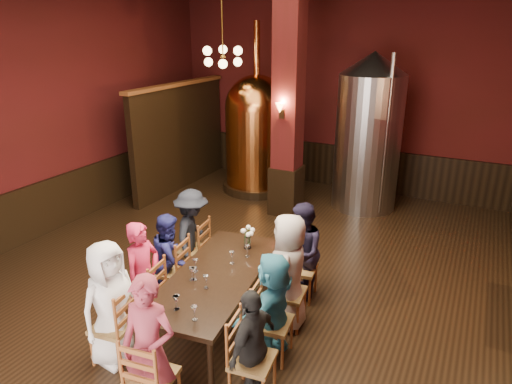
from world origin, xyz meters
The scene contains 38 objects.
room centered at (0.00, 0.00, 2.25)m, with size 10.00×10.02×4.50m.
wainscot_back centered at (0.00, 4.96, 0.50)m, with size 7.90×0.08×1.00m, color black.
wainscot_left centered at (-3.96, 0.00, 0.50)m, with size 0.08×9.90×1.00m, color black.
column centered at (-0.30, 2.80, 2.25)m, with size 0.58×0.58×4.50m, color #4C1012.
partition centered at (-3.20, 3.20, 1.20)m, with size 0.22×3.50×2.40m, color black.
pendant_cluster centered at (-1.80, 2.90, 3.10)m, with size 0.90×0.90×1.70m, color #A57226, non-canonical shape.
sconce_column centered at (-0.30, 2.50, 2.20)m, with size 0.20×0.20×0.36m, color black, non-canonical shape.
dining_table centered at (0.41, -1.12, 0.69)m, with size 1.29×2.51×0.75m.
chair_0 centered at (-0.31, -2.22, 0.46)m, with size 0.46×0.46×0.92m, color brown, non-canonical shape.
person_0 centered at (-0.31, -2.22, 0.75)m, with size 0.74×0.48×1.51m, color white.
chair_1 centered at (-0.39, -1.55, 0.46)m, with size 0.46×0.46×0.92m, color brown, non-canonical shape.
person_1 centered at (-0.39, -1.55, 0.73)m, with size 0.53×0.35×1.46m, color #D1234D.
chair_2 centered at (-0.47, -0.90, 0.46)m, with size 0.46×0.46×0.92m, color brown, non-canonical shape.
person_2 centered at (-0.47, -0.90, 0.65)m, with size 0.64×0.31×1.31m, color navy.
chair_3 centered at (-0.55, -0.23, 0.46)m, with size 0.46×0.46×0.92m, color brown, non-canonical shape.
person_3 centered at (-0.55, -0.23, 0.71)m, with size 0.92×0.53×1.43m, color black.
chair_4 centered at (1.38, -2.01, 0.46)m, with size 0.46×0.46×0.92m, color brown, non-canonical shape.
person_4 centered at (1.38, -2.01, 0.64)m, with size 0.75×0.31×1.28m, color black.
chair_5 centered at (1.30, -1.34, 0.46)m, with size 0.46×0.46×0.92m, color brown, non-canonical shape.
person_5 centered at (1.30, -1.34, 0.67)m, with size 1.24×0.40×1.34m, color teal.
chair_6 centered at (1.22, -0.69, 0.46)m, with size 0.46×0.46×0.92m, color brown, non-canonical shape.
person_6 centered at (1.22, -0.69, 0.77)m, with size 0.75×0.49×1.54m, color #B8A9A2.
chair_7 centered at (1.13, -0.02, 0.46)m, with size 0.46×0.46×0.92m, color brown, non-canonical shape.
person_7 centered at (1.13, -0.02, 0.71)m, with size 0.69×0.34×1.43m, color black.
chair_8 centered at (0.61, -2.66, 0.46)m, with size 0.46×0.46×0.92m, color brown, non-canonical shape.
person_8 centered at (0.61, -2.66, 0.78)m, with size 0.57×0.37×1.55m, color #933142.
copper_kettle centered at (-1.50, 3.83, 1.38)m, with size 1.85×1.85×3.80m.
steel_vessel centered at (1.05, 3.89, 1.62)m, with size 1.70×1.70×3.23m.
rose_vase centered at (0.44, -0.32, 0.97)m, with size 0.20×0.20×0.34m.
wine_glass_0 centered at (0.22, -1.38, 0.83)m, with size 0.07×0.07×0.17m, color white, non-canonical shape.
wine_glass_1 centered at (0.48, -1.46, 0.83)m, with size 0.07×0.07×0.17m, color white, non-canonical shape.
wine_glass_2 centered at (0.55, -0.54, 0.83)m, with size 0.07×0.07×0.17m, color white, non-canonical shape.
wine_glass_3 centered at (0.42, -1.97, 0.83)m, with size 0.07×0.07×0.17m, color white, non-canonical shape.
wine_glass_4 centered at (0.46, -0.79, 0.83)m, with size 0.07×0.07×0.17m, color white, non-canonical shape.
wine_glass_5 centered at (0.42, -1.96, 0.83)m, with size 0.07×0.07×0.17m, color white, non-canonical shape.
wine_glass_6 centered at (0.25, -1.36, 0.83)m, with size 0.07×0.07×0.17m, color white, non-canonical shape.
wine_glass_7 centered at (0.71, -2.04, 0.83)m, with size 0.07×0.07×0.17m, color white, non-canonical shape.
wine_glass_8 centered at (0.15, -1.18, 0.83)m, with size 0.07×0.07×0.17m, color white, non-canonical shape.
Camera 1 is at (3.12, -5.39, 3.69)m, focal length 32.00 mm.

